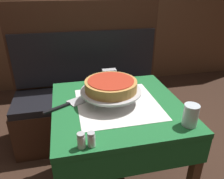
% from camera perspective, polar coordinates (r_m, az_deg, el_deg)
% --- Properties ---
extents(dining_table_front, '(0.77, 0.77, 0.75)m').
position_cam_1_polar(dining_table_front, '(1.37, 1.45, -7.76)').
color(dining_table_front, '#1E6B33').
rests_on(dining_table_front, ground_plane).
extents(dining_table_rear, '(0.64, 0.64, 0.76)m').
position_cam_1_polar(dining_table_rear, '(2.83, -4.45, 10.62)').
color(dining_table_rear, '#1E6B33').
rests_on(dining_table_rear, ground_plane).
extents(booth_bench, '(1.38, 0.50, 1.26)m').
position_cam_1_polar(booth_bench, '(2.12, -5.74, -3.26)').
color(booth_bench, '#3D2316').
rests_on(booth_bench, ground_plane).
extents(back_wall_panel, '(6.00, 0.04, 2.40)m').
position_cam_1_polar(back_wall_panel, '(3.14, -8.11, 22.21)').
color(back_wall_panel, brown).
rests_on(back_wall_panel, ground_plane).
extents(pizza_pan_stand, '(0.36, 0.36, 0.08)m').
position_cam_1_polar(pizza_pan_stand, '(1.30, -0.29, -0.53)').
color(pizza_pan_stand, '#ADADB2').
rests_on(pizza_pan_stand, dining_table_front).
extents(deep_dish_pizza, '(0.31, 0.31, 0.06)m').
position_cam_1_polar(deep_dish_pizza, '(1.28, -0.30, 1.15)').
color(deep_dish_pizza, '#C68E47').
rests_on(deep_dish_pizza, pizza_pan_stand).
extents(pizza_server, '(0.26, 0.18, 0.01)m').
position_cam_1_polar(pizza_server, '(1.31, -11.73, -3.95)').
color(pizza_server, '#BCBCC1').
rests_on(pizza_server, dining_table_front).
extents(water_glass_near, '(0.08, 0.08, 0.11)m').
position_cam_1_polar(water_glass_near, '(1.16, 19.85, -6.32)').
color(water_glass_near, silver).
rests_on(water_glass_near, dining_table_front).
extents(salt_shaker, '(0.04, 0.04, 0.07)m').
position_cam_1_polar(salt_shaker, '(0.98, -8.04, -13.06)').
color(salt_shaker, silver).
rests_on(salt_shaker, dining_table_front).
extents(pepper_shaker, '(0.04, 0.04, 0.07)m').
position_cam_1_polar(pepper_shaker, '(0.98, -5.41, -12.83)').
color(pepper_shaker, silver).
rests_on(pepper_shaker, dining_table_front).
extents(napkin_holder, '(0.10, 0.05, 0.09)m').
position_cam_1_polar(napkin_holder, '(1.59, -0.72, 3.72)').
color(napkin_holder, '#B2B2B7').
rests_on(napkin_holder, dining_table_front).
extents(condiment_caddy, '(0.13, 0.13, 0.17)m').
position_cam_1_polar(condiment_caddy, '(2.76, -4.82, 13.35)').
color(condiment_caddy, black).
rests_on(condiment_caddy, dining_table_rear).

